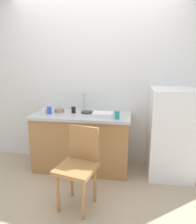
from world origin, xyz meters
name	(u,v)px	position (x,y,z in m)	size (l,w,h in m)	color
ground_plane	(84,194)	(0.00, 0.00, 0.00)	(8.00, 8.00, 0.00)	tan
back_wall	(97,80)	(0.00, 1.00, 1.30)	(4.80, 0.10, 2.59)	silver
cabinet_base	(82,142)	(-0.17, 0.65, 0.40)	(1.37, 0.60, 0.80)	#A87542
countertop	(82,115)	(-0.17, 0.65, 0.82)	(1.41, 0.64, 0.04)	#B7B7BC
faucet	(84,102)	(-0.18, 0.90, 0.97)	(0.02, 0.02, 0.26)	#B7B7BC
refrigerator	(171,133)	(1.10, 0.65, 0.62)	(0.59, 0.59, 1.24)	white
chair	(79,163)	(-0.01, -0.17, 0.50)	(0.48, 0.48, 0.89)	#A87542
dish_tray	(103,114)	(0.15, 0.58, 0.87)	(0.28, 0.20, 0.05)	white
terracotta_bowl	(59,110)	(-0.52, 0.70, 0.87)	(0.14, 0.14, 0.06)	gray
hotplate	(87,112)	(-0.10, 0.72, 0.85)	(0.17, 0.17, 0.02)	#2D2D2D
cup_white	(44,111)	(-0.71, 0.58, 0.88)	(0.07, 0.07, 0.07)	white
cup_teal	(117,115)	(0.36, 0.46, 0.90)	(0.07, 0.07, 0.11)	teal
cup_black	(74,110)	(-0.30, 0.70, 0.89)	(0.06, 0.06, 0.09)	black
cup_blue	(49,110)	(-0.63, 0.59, 0.90)	(0.06, 0.06, 0.10)	blue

